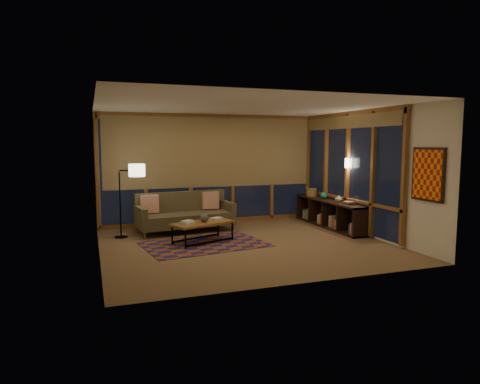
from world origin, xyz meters
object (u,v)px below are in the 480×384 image
object	(u,v)px
sofa	(185,213)
floor_lamp	(120,201)
bookshelf	(329,214)
coffee_table	(203,232)

from	to	relation	value
sofa	floor_lamp	world-z (taller)	floor_lamp
bookshelf	coffee_table	bearing A→B (deg)	-170.32
floor_lamp	sofa	bearing A→B (deg)	11.81
sofa	bookshelf	distance (m)	3.40
floor_lamp	coffee_table	bearing A→B (deg)	-26.40
sofa	bookshelf	xyz separation A→B (m)	(3.35, -0.58, -0.11)
floor_lamp	bookshelf	world-z (taller)	floor_lamp
sofa	floor_lamp	bearing A→B (deg)	177.68
coffee_table	bookshelf	world-z (taller)	bookshelf
floor_lamp	bookshelf	xyz separation A→B (m)	(4.77, -0.47, -0.46)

